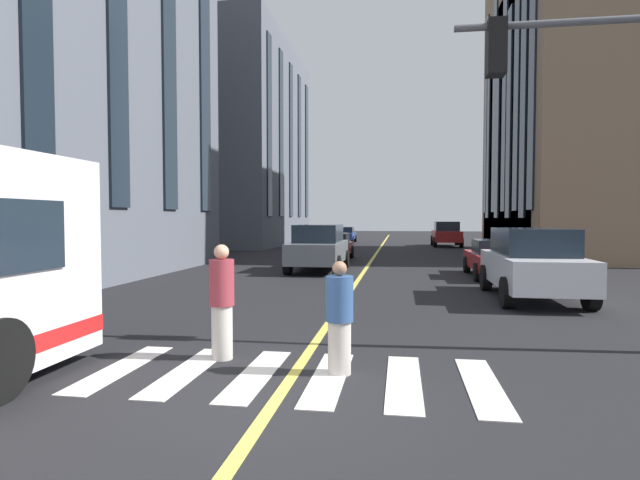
% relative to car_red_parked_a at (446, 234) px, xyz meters
% --- Properties ---
extents(ground_plane, '(160.00, 160.00, 0.00)m').
position_rel_car_red_parked_a_xyz_m(ground_plane, '(-34.55, 4.90, -0.97)').
color(ground_plane, black).
extents(lane_centre_line, '(80.00, 0.16, 0.01)m').
position_rel_car_red_parked_a_xyz_m(lane_centre_line, '(-14.55, 4.90, -0.96)').
color(lane_centre_line, '#D8C64C').
rests_on(lane_centre_line, ground_plane).
extents(crosswalk_marking, '(2.40, 5.45, 0.01)m').
position_rel_car_red_parked_a_xyz_m(crosswalk_marking, '(-33.44, 4.90, -0.96)').
color(crosswalk_marking, silver).
rests_on(crosswalk_marking, ground_plane).
extents(car_red_parked_a, '(4.70, 2.14, 1.88)m').
position_rel_car_red_parked_a_xyz_m(car_red_parked_a, '(0.00, 0.00, 0.00)').
color(car_red_parked_a, '#B21E1E').
rests_on(car_red_parked_a, ground_plane).
extents(car_red_parked_b, '(4.40, 1.95, 1.37)m').
position_rel_car_red_parked_a_xyz_m(car_red_parked_b, '(-20.79, -0.00, -0.27)').
color(car_red_parked_b, '#B21E1E').
rests_on(car_red_parked_b, ground_plane).
extents(car_white_trailing, '(4.70, 2.14, 1.88)m').
position_rel_car_red_parked_a_xyz_m(car_white_trailing, '(-25.92, 0.00, 0.00)').
color(car_white_trailing, silver).
rests_on(car_white_trailing, ground_plane).
extents(car_grey_oncoming, '(4.70, 2.14, 1.88)m').
position_rel_car_red_parked_a_xyz_m(car_grey_oncoming, '(-19.59, 6.73, 0.00)').
color(car_grey_oncoming, slate).
rests_on(car_grey_oncoming, ground_plane).
extents(car_red_near, '(4.40, 1.95, 1.37)m').
position_rel_car_red_parked_a_xyz_m(car_red_near, '(-13.99, 6.93, -0.27)').
color(car_red_near, '#B21E1E').
rests_on(car_red_near, ground_plane).
extents(car_blue_far, '(4.40, 1.95, 1.37)m').
position_rel_car_red_parked_a_xyz_m(car_blue_far, '(4.60, 8.33, -0.27)').
color(car_blue_far, navy).
rests_on(car_blue_far, ground_plane).
extents(pedestrian_near, '(0.38, 0.38, 1.56)m').
position_rel_car_red_parked_a_xyz_m(pedestrian_near, '(-33.22, 4.28, -0.19)').
color(pedestrian_near, beige).
rests_on(pedestrian_near, ground_plane).
extents(pedestrian_companion, '(0.38, 0.38, 1.75)m').
position_rel_car_red_parked_a_xyz_m(pedestrian_companion, '(-32.75, 6.14, -0.09)').
color(pedestrian_companion, beige).
rests_on(pedestrian_companion, ground_plane).
extents(traffic_light_mast, '(0.36, 4.59, 5.50)m').
position_rel_car_red_parked_a_xyz_m(traffic_light_mast, '(-31.27, -0.27, 2.95)').
color(traffic_light_mast, '#595B60').
rests_on(traffic_light_mast, ground_plane).
extents(building_left_near, '(17.66, 13.75, 16.29)m').
position_rel_car_red_parked_a_xyz_m(building_left_near, '(1.37, 19.21, 7.18)').
color(building_left_near, '#565B66').
rests_on(building_left_near, ground_plane).
extents(building_right_near, '(13.94, 13.74, 15.47)m').
position_rel_car_red_parked_a_xyz_m(building_right_near, '(-7.85, -9.41, 6.77)').
color(building_right_near, slate).
rests_on(building_right_near, ground_plane).
extents(building_right_far, '(16.25, 11.67, 18.18)m').
position_rel_car_red_parked_a_xyz_m(building_right_far, '(-8.24, -8.37, 8.12)').
color(building_right_far, '#846B51').
rests_on(building_right_far, ground_plane).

